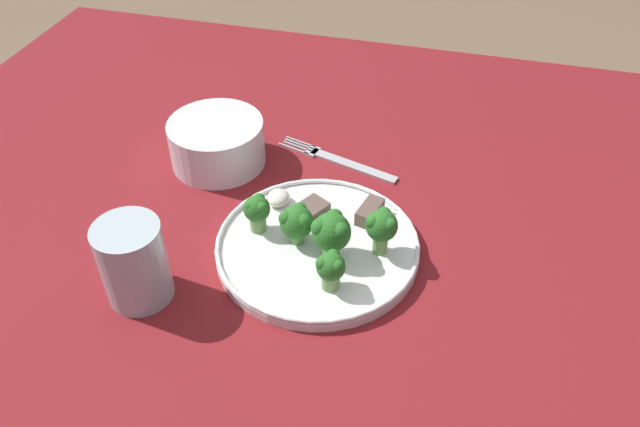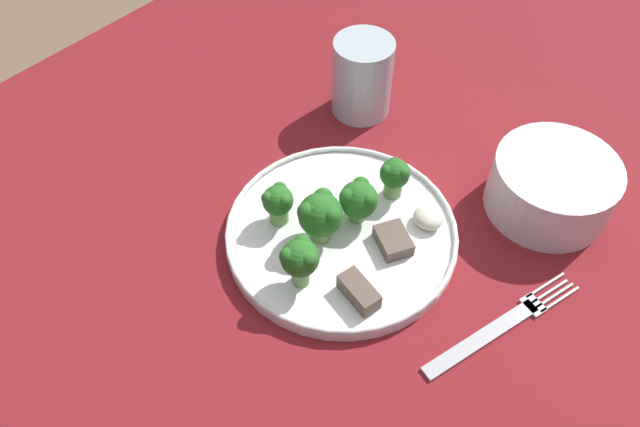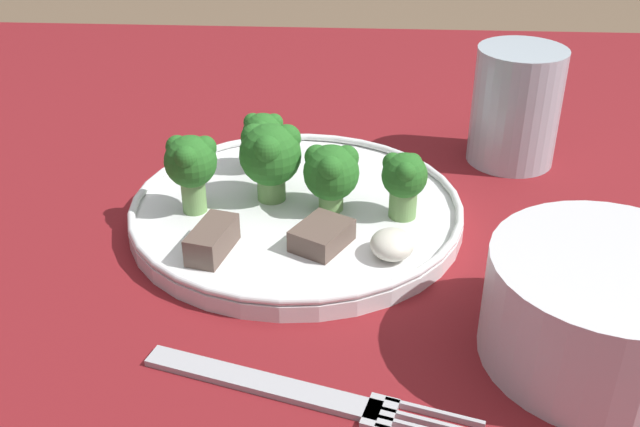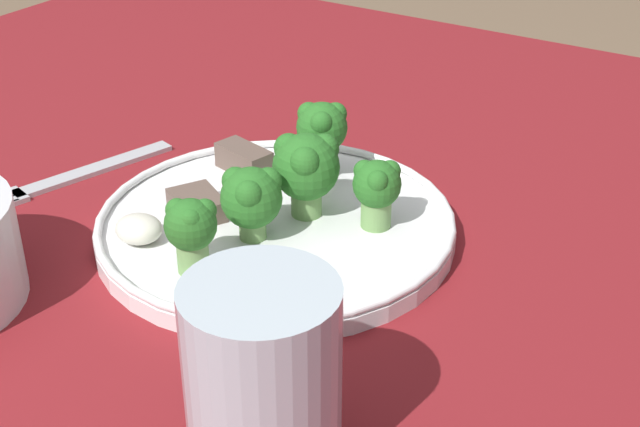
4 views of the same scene
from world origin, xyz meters
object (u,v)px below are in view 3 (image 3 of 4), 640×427
at_px(fork, 303,394).
at_px(drinking_glass, 515,112).
at_px(dinner_plate, 297,211).
at_px(cream_bowl, 604,312).

xyz_separation_m(fork, drinking_glass, (-0.31, 0.16, 0.04)).
bearing_deg(dinner_plate, fork, 6.00).
bearing_deg(dinner_plate, drinking_glass, 123.32).
xyz_separation_m(dinner_plate, fork, (0.19, 0.02, -0.01)).
relative_size(dinner_plate, cream_bowl, 1.85).
distance_m(fork, drinking_glass, 0.35).
bearing_deg(drinking_glass, cream_bowl, 1.88).
bearing_deg(cream_bowl, fork, -75.14).
xyz_separation_m(dinner_plate, drinking_glass, (-0.12, 0.18, 0.04)).
height_order(cream_bowl, drinking_glass, drinking_glass).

